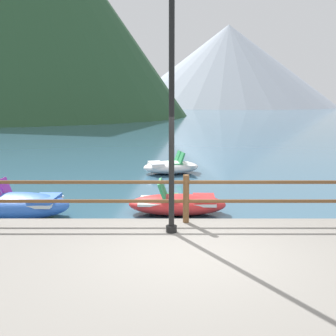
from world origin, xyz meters
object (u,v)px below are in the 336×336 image
(pedal_boat_1, at_px, (16,205))
(pedal_boat_3, at_px, (170,167))
(pedal_boat_2, at_px, (177,204))
(lamp_post, at_px, (171,80))

(pedal_boat_1, distance_m, pedal_boat_3, 6.95)
(pedal_boat_3, bearing_deg, pedal_boat_2, -88.57)
(pedal_boat_2, height_order, pedal_boat_3, pedal_boat_2)
(lamp_post, height_order, pedal_boat_2, lamp_post)
(pedal_boat_2, xyz_separation_m, pedal_boat_3, (-0.14, 5.56, -0.00))
(pedal_boat_1, relative_size, pedal_boat_2, 1.07)
(pedal_boat_1, bearing_deg, lamp_post, -31.94)
(pedal_boat_1, bearing_deg, pedal_boat_2, 4.92)
(pedal_boat_1, height_order, pedal_boat_2, pedal_boat_1)
(lamp_post, xyz_separation_m, pedal_boat_1, (-3.66, 2.28, -2.82))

